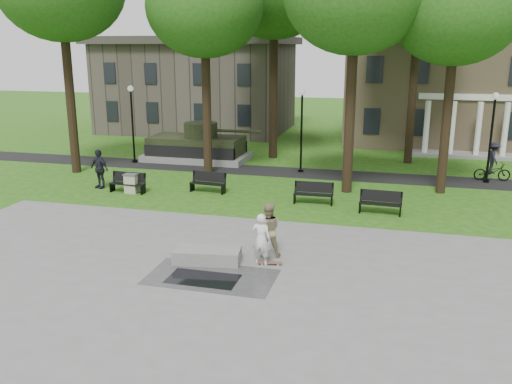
% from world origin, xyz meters
% --- Properties ---
extents(ground, '(120.00, 120.00, 0.00)m').
position_xyz_m(ground, '(0.00, 0.00, 0.00)').
color(ground, '#215213').
rests_on(ground, ground).
extents(plaza, '(22.00, 16.00, 0.02)m').
position_xyz_m(plaza, '(0.00, -5.00, 0.01)').
color(plaza, gray).
rests_on(plaza, ground).
extents(footpath, '(44.00, 2.60, 0.01)m').
position_xyz_m(footpath, '(0.00, 12.00, 0.01)').
color(footpath, black).
rests_on(footpath, ground).
extents(building_right, '(17.00, 12.00, 8.60)m').
position_xyz_m(building_right, '(10.00, 26.00, 4.34)').
color(building_right, '#9E8460').
rests_on(building_right, ground).
extents(building_left, '(15.00, 10.00, 7.20)m').
position_xyz_m(building_left, '(-11.00, 26.50, 3.60)').
color(building_left, '#4C443D').
rests_on(building_left, ground).
extents(tree_1, '(6.20, 6.20, 11.63)m').
position_xyz_m(tree_1, '(-4.50, 10.50, 8.95)').
color(tree_1, black).
rests_on(tree_1, ground).
extents(tree_3, '(6.00, 6.00, 11.19)m').
position_xyz_m(tree_3, '(8.00, 9.50, 8.60)').
color(tree_3, black).
rests_on(tree_3, ground).
extents(lamp_left, '(0.36, 0.36, 4.73)m').
position_xyz_m(lamp_left, '(-10.00, 12.30, 2.79)').
color(lamp_left, black).
rests_on(lamp_left, ground).
extents(lamp_mid, '(0.36, 0.36, 4.73)m').
position_xyz_m(lamp_mid, '(0.50, 12.30, 2.79)').
color(lamp_mid, black).
rests_on(lamp_mid, ground).
extents(lamp_right, '(0.36, 0.36, 4.73)m').
position_xyz_m(lamp_right, '(10.50, 12.30, 2.79)').
color(lamp_right, black).
rests_on(lamp_right, ground).
extents(tank_monument, '(7.45, 3.40, 2.40)m').
position_xyz_m(tank_monument, '(-6.46, 14.00, 0.86)').
color(tank_monument, gray).
rests_on(tank_monument, ground).
extents(puddle, '(2.20, 1.20, 0.00)m').
position_xyz_m(puddle, '(0.21, -3.27, 0.02)').
color(puddle, black).
rests_on(puddle, plaza).
extents(concrete_block, '(2.32, 1.31, 0.45)m').
position_xyz_m(concrete_block, '(-0.12, -1.91, 0.24)').
color(concrete_block, gray).
rests_on(concrete_block, plaza).
extents(skateboard, '(0.80, 0.32, 0.07)m').
position_xyz_m(skateboard, '(1.97, -1.63, 0.06)').
color(skateboard, brown).
rests_on(skateboard, plaza).
extents(skateboarder, '(0.67, 0.46, 1.76)m').
position_xyz_m(skateboarder, '(1.67, -1.70, 0.90)').
color(skateboarder, white).
rests_on(skateboarder, plaza).
extents(friend_watching, '(1.11, 0.99, 1.90)m').
position_xyz_m(friend_watching, '(1.71, -0.94, 0.97)').
color(friend_watching, '#91835E').
rests_on(friend_watching, plaza).
extents(pedestrian_walker, '(1.27, 0.84, 2.00)m').
position_xyz_m(pedestrian_walker, '(-8.75, 6.07, 1.00)').
color(pedestrian_walker, black).
rests_on(pedestrian_walker, ground).
extents(cyclist, '(1.94, 1.12, 2.09)m').
position_xyz_m(cyclist, '(10.84, 12.83, 0.86)').
color(cyclist, black).
rests_on(cyclist, ground).
extents(park_bench_0, '(1.81, 0.58, 1.00)m').
position_xyz_m(park_bench_0, '(-6.95, 5.65, 0.52)').
color(park_bench_0, black).
rests_on(park_bench_0, ground).
extents(park_bench_1, '(1.83, 0.68, 1.00)m').
position_xyz_m(park_bench_1, '(-3.14, 6.69, 0.52)').
color(park_bench_1, black).
rests_on(park_bench_1, ground).
extents(park_bench_2, '(1.81, 0.57, 1.00)m').
position_xyz_m(park_bench_2, '(2.22, 5.99, 0.52)').
color(park_bench_2, black).
rests_on(park_bench_2, ground).
extents(park_bench_3, '(1.82, 0.60, 1.00)m').
position_xyz_m(park_bench_3, '(5.25, 5.18, 0.52)').
color(park_bench_3, black).
rests_on(park_bench_3, ground).
extents(trash_bin, '(0.67, 0.67, 0.96)m').
position_xyz_m(trash_bin, '(-6.75, 5.67, 0.49)').
color(trash_bin, '#BDB79B').
rests_on(trash_bin, ground).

